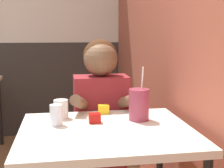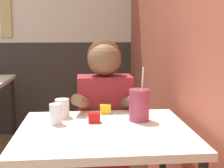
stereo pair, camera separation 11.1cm
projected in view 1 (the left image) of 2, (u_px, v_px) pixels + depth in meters
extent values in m
cube|color=#9E4C38|center=(153.00, 15.00, 2.40)|extent=(0.06, 4.66, 2.70)
cube|color=#332D28|center=(15.00, 90.00, 3.65)|extent=(5.45, 0.06, 1.10)
cube|color=beige|center=(106.00, 132.00, 1.51)|extent=(0.83, 0.70, 0.04)
cylinder|color=black|center=(0.00, 112.00, 3.37)|extent=(0.04, 0.04, 0.72)
cube|color=maroon|center=(101.00, 114.00, 1.99)|extent=(0.34, 0.20, 0.49)
sphere|color=#472814|center=(100.00, 56.00, 1.96)|extent=(0.22, 0.22, 0.22)
sphere|color=brown|center=(101.00, 59.00, 1.93)|extent=(0.21, 0.21, 0.21)
cylinder|color=brown|center=(81.00, 103.00, 1.82)|extent=(0.14, 0.27, 0.15)
cylinder|color=brown|center=(126.00, 101.00, 1.86)|extent=(0.14, 0.27, 0.15)
cylinder|color=#99384C|center=(139.00, 105.00, 1.65)|extent=(0.11, 0.11, 0.17)
cylinder|color=white|center=(142.00, 80.00, 1.63)|extent=(0.01, 0.04, 0.14)
cylinder|color=silver|center=(56.00, 115.00, 1.56)|extent=(0.06, 0.06, 0.11)
cylinder|color=silver|center=(61.00, 109.00, 1.69)|extent=(0.08, 0.08, 0.10)
cube|color=#B7140F|center=(95.00, 118.00, 1.60)|extent=(0.06, 0.04, 0.05)
cube|color=yellow|center=(104.00, 109.00, 1.79)|extent=(0.06, 0.04, 0.05)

